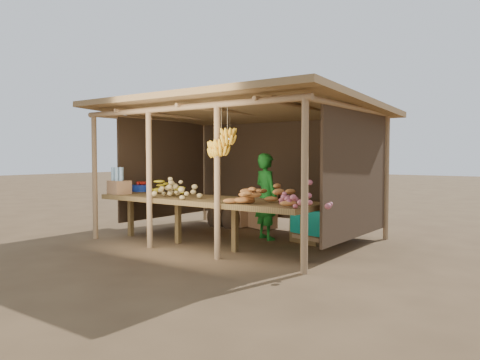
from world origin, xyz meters
The scene contains 13 objects.
ground centered at (0.00, 0.00, 0.00)m, with size 60.00×60.00×0.00m, color brown.
stall_structure centered at (0.02, 0.15, 1.93)m, with size 4.70×3.50×2.43m.
counter centered at (0.00, -0.95, 0.74)m, with size 3.90×1.05×0.80m.
potato_heap centered at (-0.35, -1.19, 0.98)m, with size 0.88×0.53×0.36m, color tan, non-canonical shape.
sweet_potato_heap centered at (1.34, -1.17, 0.98)m, with size 1.01×0.61×0.36m, color #AE682C, non-canonical shape.
onion_heap centered at (1.90, -1.19, 0.98)m, with size 0.78×0.47×0.36m, color #AD545D, non-canonical shape.
banana_pile centered at (-1.03, -0.71, 0.98)m, with size 0.66×0.39×0.35m, color yellow, non-canonical shape.
tomato_basin centered at (-1.90, -0.59, 0.88)m, with size 0.36×0.36×0.19m.
bottle_box centered at (-1.75, -1.24, 0.98)m, with size 0.43×0.37×0.47m.
vendor centered at (0.39, 0.26, 0.76)m, with size 0.55×0.36×1.52m, color #176A1C.
tarp_crate centered at (1.19, 0.47, 0.33)m, with size 0.81×0.74×0.81m.
carton_stack centered at (-0.49, 1.20, 0.35)m, with size 1.13×0.52×0.79m.
burlap_sacks centered at (-1.10, 0.93, 0.24)m, with size 0.79×0.42×0.56m.
Camera 1 is at (4.88, -6.65, 1.48)m, focal length 35.00 mm.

